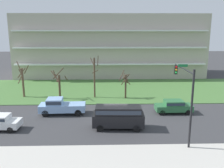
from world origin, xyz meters
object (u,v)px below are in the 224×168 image
Objects in this scene: traffic_signal_mast at (186,91)px; tree_far_left at (23,80)px; tree_center at (95,76)px; tree_right at (125,84)px; tree_left at (59,83)px; van_black_center_right at (118,115)px; pickup_blue_near_left at (60,106)px; sedan_green_center_left at (174,106)px.

tree_far_left is at bearing 142.32° from traffic_signal_mast.
tree_right is (4.45, -0.47, -1.07)m from tree_center.
tree_left is at bearing -179.25° from tree_right.
van_black_center_right is at bearing -76.07° from tree_center.
tree_left is 9.49m from tree_right.
tree_far_left is 1.22× the size of tree_left.
tree_center is 8.25m from pickup_blue_near_left.
tree_center is 1.19× the size of van_black_center_right.
tree_left is (5.53, -1.14, -0.31)m from tree_far_left.
pickup_blue_near_left is 14.94m from traffic_signal_mast.
sedan_green_center_left is 0.84× the size of van_black_center_right.
tree_far_left is 1.23× the size of sedan_green_center_left.
van_black_center_right reaches higher than sedan_green_center_left.
pickup_blue_near_left is at bearing -141.86° from tree_right.
tree_right is 11.13m from van_black_center_right.
tree_center is 1.15× the size of pickup_blue_near_left.
van_black_center_right is (-6.95, -4.50, 0.52)m from sedan_green_center_left.
traffic_signal_mast is (-1.14, -7.33, 3.84)m from sedan_green_center_left.
tree_center is at bearing 6.71° from tree_left.
traffic_signal_mast is at bearing -45.03° from tree_left.
sedan_green_center_left is 0.64× the size of traffic_signal_mast.
sedan_green_center_left is 8.30m from van_black_center_right.
pickup_blue_near_left is 13.62m from sedan_green_center_left.
tree_far_left is 10.60m from tree_center.
tree_center is at bearing 106.22° from van_black_center_right.
tree_far_left is 0.79× the size of traffic_signal_mast.
van_black_center_right is (6.67, -4.49, 0.38)m from pickup_blue_near_left.
van_black_center_right is (13.41, -12.01, -1.24)m from tree_far_left.
tree_far_left is at bearing 176.11° from tree_right.
tree_far_left is at bearing 140.44° from van_black_center_right.
sedan_green_center_left is (20.36, -7.51, -1.77)m from tree_far_left.
tree_center is 1.55× the size of tree_right.
tree_far_left reaches higher than sedan_green_center_left.
tree_center is 12.24m from sedan_green_center_left.
sedan_green_center_left is 8.36m from traffic_signal_mast.
pickup_blue_near_left is at bearing -0.92° from sedan_green_center_left.
traffic_signal_mast is at bearing 147.96° from pickup_blue_near_left.
tree_far_left is 5.66m from tree_left.
tree_center is (10.57, -0.55, 0.58)m from tree_far_left.
tree_far_left is 1.03× the size of van_black_center_right.
tree_center is at bearing 174.00° from tree_right.
tree_center is at bearing -120.43° from pickup_blue_near_left.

